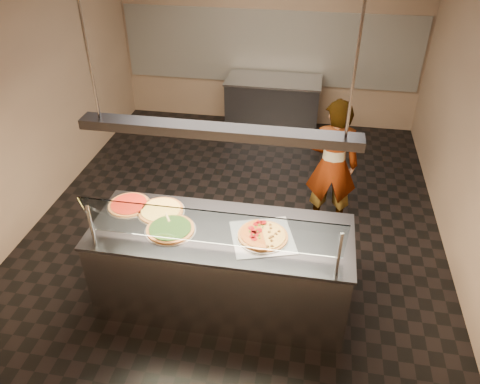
% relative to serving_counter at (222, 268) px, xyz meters
% --- Properties ---
extents(ground, '(5.00, 6.00, 0.02)m').
position_rel_serving_counter_xyz_m(ground, '(-0.09, 1.39, -0.48)').
color(ground, black).
rests_on(ground, ground).
extents(wall_back, '(5.00, 0.02, 3.00)m').
position_rel_serving_counter_xyz_m(wall_back, '(-0.09, 4.40, 1.03)').
color(wall_back, '#987C62').
rests_on(wall_back, ground).
extents(wall_front, '(5.00, 0.02, 3.00)m').
position_rel_serving_counter_xyz_m(wall_front, '(-0.09, -1.62, 1.03)').
color(wall_front, '#987C62').
rests_on(wall_front, ground).
extents(wall_left, '(0.02, 6.00, 3.00)m').
position_rel_serving_counter_xyz_m(wall_left, '(-2.60, 1.39, 1.03)').
color(wall_left, '#987C62').
rests_on(wall_left, ground).
extents(wall_right, '(0.02, 6.00, 3.00)m').
position_rel_serving_counter_xyz_m(wall_right, '(2.42, 1.39, 1.03)').
color(wall_right, '#987C62').
rests_on(wall_right, ground).
extents(tile_band, '(4.90, 0.02, 1.20)m').
position_rel_serving_counter_xyz_m(tile_band, '(-0.09, 4.37, 0.83)').
color(tile_band, silver).
rests_on(tile_band, wall_back).
extents(serving_counter, '(2.44, 0.94, 0.93)m').
position_rel_serving_counter_xyz_m(serving_counter, '(0.00, 0.00, 0.00)').
color(serving_counter, '#B7B7BC').
rests_on(serving_counter, ground).
extents(sneeze_guard, '(2.20, 0.18, 0.54)m').
position_rel_serving_counter_xyz_m(sneeze_guard, '(0.00, -0.34, 0.76)').
color(sneeze_guard, '#B7B7BC').
rests_on(sneeze_guard, serving_counter).
extents(perforated_tray, '(0.68, 0.68, 0.01)m').
position_rel_serving_counter_xyz_m(perforated_tray, '(0.39, -0.03, 0.47)').
color(perforated_tray, silver).
rests_on(perforated_tray, serving_counter).
extents(half_pizza_pepperoni, '(0.35, 0.50, 0.05)m').
position_rel_serving_counter_xyz_m(half_pizza_pepperoni, '(0.29, -0.03, 0.50)').
color(half_pizza_pepperoni, brown).
rests_on(half_pizza_pepperoni, perforated_tray).
extents(half_pizza_sausage, '(0.35, 0.50, 0.04)m').
position_rel_serving_counter_xyz_m(half_pizza_sausage, '(0.50, -0.03, 0.49)').
color(half_pizza_sausage, brown).
rests_on(half_pizza_sausage, perforated_tray).
extents(pizza_spinach, '(0.47, 0.47, 0.03)m').
position_rel_serving_counter_xyz_m(pizza_spinach, '(-0.46, -0.07, 0.48)').
color(pizza_spinach, silver).
rests_on(pizza_spinach, serving_counter).
extents(pizza_cheese, '(0.47, 0.47, 0.03)m').
position_rel_serving_counter_xyz_m(pizza_cheese, '(-0.64, 0.19, 0.48)').
color(pizza_cheese, silver).
rests_on(pizza_cheese, serving_counter).
extents(pizza_tomato, '(0.43, 0.43, 0.03)m').
position_rel_serving_counter_xyz_m(pizza_tomato, '(-0.98, 0.23, 0.48)').
color(pizza_tomato, silver).
rests_on(pizza_tomato, serving_counter).
extents(pizza_spatula, '(0.26, 0.19, 0.02)m').
position_rel_serving_counter_xyz_m(pizza_spatula, '(-0.47, 0.05, 0.49)').
color(pizza_spatula, '#B7B7BC').
rests_on(pizza_spatula, pizza_spinach).
extents(prep_table, '(1.54, 0.74, 0.93)m').
position_rel_serving_counter_xyz_m(prep_table, '(0.04, 3.94, 0.00)').
color(prep_table, '#3E3E43').
rests_on(prep_table, ground).
extents(worker, '(0.62, 0.41, 1.66)m').
position_rel_serving_counter_xyz_m(worker, '(1.01, 1.54, 0.37)').
color(worker, '#443E4B').
rests_on(worker, ground).
extents(heat_lamp_housing, '(2.30, 0.18, 0.08)m').
position_rel_serving_counter_xyz_m(heat_lamp_housing, '(0.00, -0.00, 1.48)').
color(heat_lamp_housing, '#3E3E43').
rests_on(heat_lamp_housing, ceiling).
extents(lamp_rod_left, '(0.02, 0.02, 1.01)m').
position_rel_serving_counter_xyz_m(lamp_rod_left, '(-1.00, -0.00, 2.03)').
color(lamp_rod_left, '#B7B7BC').
rests_on(lamp_rod_left, ceiling).
extents(lamp_rod_right, '(0.02, 0.02, 1.01)m').
position_rel_serving_counter_xyz_m(lamp_rod_right, '(1.00, -0.00, 2.03)').
color(lamp_rod_right, '#B7B7BC').
rests_on(lamp_rod_right, ceiling).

